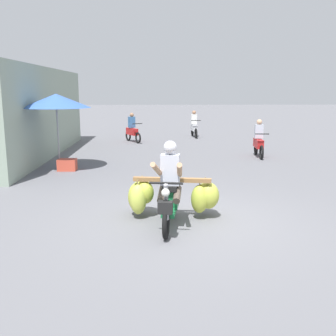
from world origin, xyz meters
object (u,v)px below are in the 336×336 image
Objects in this scene: motorbike_distant_ahead_right at (132,130)px; motorbike_distant_far_ahead at (259,142)px; market_umbrella_near_shop at (56,101)px; produce_crate at (67,165)px; motorbike_main_loaded at (170,194)px; motorbike_distant_ahead_left at (194,126)px.

motorbike_distant_ahead_right and motorbike_distant_far_ahead have the same top height.
market_umbrella_near_shop reaches higher than motorbike_distant_far_ahead.
motorbike_distant_far_ahead reaches higher than produce_crate.
produce_crate is (-1.63, -6.80, -0.39)m from motorbike_distant_ahead_right.
market_umbrella_near_shop is (-6.88, -2.27, 1.58)m from motorbike_distant_far_ahead.
motorbike_distant_ahead_right is 7.00m from produce_crate.
motorbike_main_loaded is at bearing -57.60° from produce_crate.
produce_crate is (-6.62, -2.38, -0.39)m from motorbike_distant_far_ahead.
motorbike_distant_ahead_left is at bearing 59.67° from market_umbrella_near_shop.
motorbike_distant_ahead_left is 1.00× the size of motorbike_distant_far_ahead.
motorbike_distant_far_ahead is at bearing -41.53° from motorbike_distant_ahead_right.
motorbike_distant_far_ahead is at bearing 19.80° from produce_crate.
motorbike_distant_ahead_right reaches higher than produce_crate.
motorbike_distant_ahead_left reaches higher than produce_crate.
produce_crate is at bearing -103.44° from motorbike_distant_ahead_right.
motorbike_main_loaded is at bearing -83.03° from motorbike_distant_ahead_right.
motorbike_distant_ahead_right is at bearing 138.47° from motorbike_distant_far_ahead.
market_umbrella_near_shop is at bearing -105.73° from motorbike_distant_ahead_right.
motorbike_distant_ahead_right is 2.61× the size of produce_crate.
motorbike_distant_far_ahead is 7.04m from produce_crate.
produce_crate is (-4.79, -8.74, -0.39)m from motorbike_distant_ahead_left.
motorbike_distant_ahead_right is (-1.42, 11.60, 0.06)m from motorbike_main_loaded.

